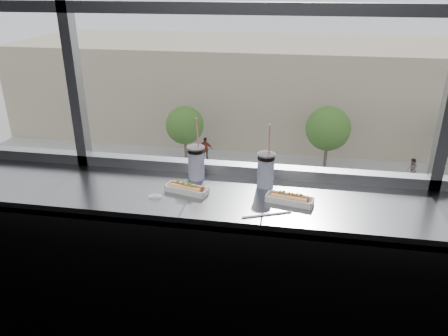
% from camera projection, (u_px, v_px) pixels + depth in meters
% --- Properties ---
extents(wall_back_lower, '(6.00, 0.00, 6.00)m').
position_uv_depth(wall_back_lower, '(246.00, 254.00, 2.73)').
color(wall_back_lower, black).
rests_on(wall_back_lower, ground).
extents(counter, '(6.00, 0.55, 0.06)m').
position_uv_depth(counter, '(242.00, 201.00, 2.28)').
color(counter, gray).
rests_on(counter, ground).
extents(counter_fascia, '(6.00, 0.04, 1.04)m').
position_uv_depth(counter_fascia, '(233.00, 313.00, 2.25)').
color(counter_fascia, gray).
rests_on(counter_fascia, ground).
extents(hotdog_tray_left, '(0.24, 0.13, 0.06)m').
position_uv_depth(hotdog_tray_left, '(187.00, 188.00, 2.29)').
color(hotdog_tray_left, white).
rests_on(hotdog_tray_left, counter).
extents(hotdog_tray_right, '(0.25, 0.12, 0.06)m').
position_uv_depth(hotdog_tray_right, '(290.00, 199.00, 2.18)').
color(hotdog_tray_right, white).
rests_on(hotdog_tray_right, counter).
extents(soda_cup_left, '(0.10, 0.10, 0.36)m').
position_uv_depth(soda_cup_left, '(196.00, 161.00, 2.42)').
color(soda_cup_left, white).
rests_on(soda_cup_left, counter).
extents(soda_cup_right, '(0.10, 0.10, 0.36)m').
position_uv_depth(soda_cup_right, '(266.00, 168.00, 2.33)').
color(soda_cup_right, white).
rests_on(soda_cup_right, counter).
extents(loose_straw, '(0.23, 0.10, 0.01)m').
position_uv_depth(loose_straw, '(267.00, 215.00, 2.07)').
color(loose_straw, white).
rests_on(loose_straw, counter).
extents(wrapper, '(0.09, 0.06, 0.02)m').
position_uv_depth(wrapper, '(155.00, 196.00, 2.24)').
color(wrapper, silver).
rests_on(wrapper, counter).
extents(plaza_ground, '(120.00, 120.00, 0.00)m').
position_uv_depth(plaza_ground, '(295.00, 113.00, 46.63)').
color(plaza_ground, '#9B9A95').
rests_on(plaza_ground, ground).
extents(street_asphalt, '(80.00, 10.00, 0.06)m').
position_uv_depth(street_asphalt, '(286.00, 224.00, 25.39)').
color(street_asphalt, black).
rests_on(street_asphalt, plaza_ground).
extents(far_sidewalk, '(80.00, 6.00, 0.04)m').
position_uv_depth(far_sidewalk, '(290.00, 170.00, 32.62)').
color(far_sidewalk, '#9B9A95').
rests_on(far_sidewalk, plaza_ground).
extents(far_building, '(50.00, 14.00, 8.00)m').
position_uv_depth(far_building, '(297.00, 87.00, 40.07)').
color(far_building, tan).
rests_on(far_building, plaza_ground).
extents(car_near_b, '(3.05, 6.47, 2.10)m').
position_uv_depth(car_near_b, '(135.00, 232.00, 22.55)').
color(car_near_b, '#323030').
rests_on(car_near_b, street_asphalt).
extents(car_near_a, '(3.60, 7.01, 2.24)m').
position_uv_depth(car_near_a, '(11.00, 219.00, 23.65)').
color(car_near_a, silver).
rests_on(car_near_a, street_asphalt).
extents(car_far_a, '(2.69, 6.10, 2.01)m').
position_uv_depth(car_far_a, '(126.00, 167.00, 30.37)').
color(car_far_a, black).
rests_on(car_far_a, street_asphalt).
extents(car_far_b, '(2.40, 5.59, 1.85)m').
position_uv_depth(car_far_b, '(339.00, 184.00, 28.12)').
color(car_far_b, '#591B07').
rests_on(car_far_b, street_asphalt).
extents(pedestrian_d, '(0.66, 0.88, 1.98)m').
position_uv_depth(pedestrian_d, '(412.00, 168.00, 30.44)').
color(pedestrian_d, '#66605B').
rests_on(pedestrian_d, far_sidewalk).
extents(pedestrian_a, '(1.01, 0.76, 2.27)m').
position_uv_depth(pedestrian_a, '(206.00, 147.00, 33.80)').
color(pedestrian_a, '#66605B').
rests_on(pedestrian_a, far_sidewalk).
extents(tree_left, '(2.88, 2.88, 4.50)m').
position_uv_depth(tree_left, '(185.00, 125.00, 32.68)').
color(tree_left, '#47382B').
rests_on(tree_left, far_sidewalk).
extents(tree_center, '(3.19, 3.19, 4.98)m').
position_uv_depth(tree_center, '(328.00, 129.00, 30.90)').
color(tree_center, '#47382B').
rests_on(tree_center, far_sidewalk).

